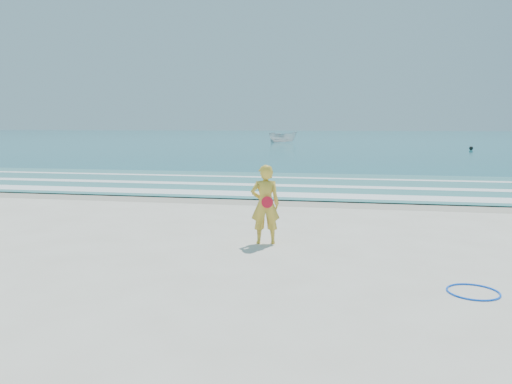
# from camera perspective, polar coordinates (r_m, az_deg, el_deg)

# --- Properties ---
(ground) EXTENTS (400.00, 400.00, 0.00)m
(ground) POSITION_cam_1_polar(r_m,az_deg,el_deg) (9.65, -7.32, -9.00)
(ground) COLOR silver
(ground) RESTS_ON ground
(wet_sand) EXTENTS (400.00, 2.40, 0.00)m
(wet_sand) POSITION_cam_1_polar(r_m,az_deg,el_deg) (18.22, 1.56, -0.99)
(wet_sand) COLOR #B2A893
(wet_sand) RESTS_ON ground
(ocean) EXTENTS (400.00, 190.00, 0.04)m
(ocean) POSITION_cam_1_polar(r_m,az_deg,el_deg) (113.84, 9.53, 6.27)
(ocean) COLOR #19727F
(ocean) RESTS_ON ground
(shallow) EXTENTS (400.00, 10.00, 0.01)m
(shallow) POSITION_cam_1_polar(r_m,az_deg,el_deg) (23.12, 3.59, 0.97)
(shallow) COLOR #59B7AD
(shallow) RESTS_ON ocean
(foam_near) EXTENTS (400.00, 1.40, 0.01)m
(foam_near) POSITION_cam_1_polar(r_m,az_deg,el_deg) (19.48, 2.19, -0.27)
(foam_near) COLOR white
(foam_near) RESTS_ON shallow
(foam_mid) EXTENTS (400.00, 0.90, 0.01)m
(foam_mid) POSITION_cam_1_polar(r_m,az_deg,el_deg) (22.33, 3.32, 0.76)
(foam_mid) COLOR white
(foam_mid) RESTS_ON shallow
(foam_far) EXTENTS (400.00, 0.60, 0.01)m
(foam_far) POSITION_cam_1_polar(r_m,az_deg,el_deg) (25.58, 4.31, 1.64)
(foam_far) COLOR white
(foam_far) RESTS_ON shallow
(hoop) EXTENTS (0.90, 0.90, 0.03)m
(hoop) POSITION_cam_1_polar(r_m,az_deg,el_deg) (9.17, 23.57, -10.41)
(hoop) COLOR blue
(hoop) RESTS_ON ground
(boat) EXTENTS (4.32, 1.90, 1.63)m
(boat) POSITION_cam_1_polar(r_m,az_deg,el_deg) (74.45, 3.07, 6.28)
(boat) COLOR silver
(boat) RESTS_ON ocean
(buoy) EXTENTS (0.41, 0.41, 0.41)m
(buoy) POSITION_cam_1_polar(r_m,az_deg,el_deg) (57.71, 23.37, 4.62)
(buoy) COLOR black
(buoy) RESTS_ON ocean
(woman) EXTENTS (0.76, 0.58, 1.85)m
(woman) POSITION_cam_1_polar(r_m,az_deg,el_deg) (11.58, 1.06, -1.42)
(woman) COLOR gold
(woman) RESTS_ON ground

